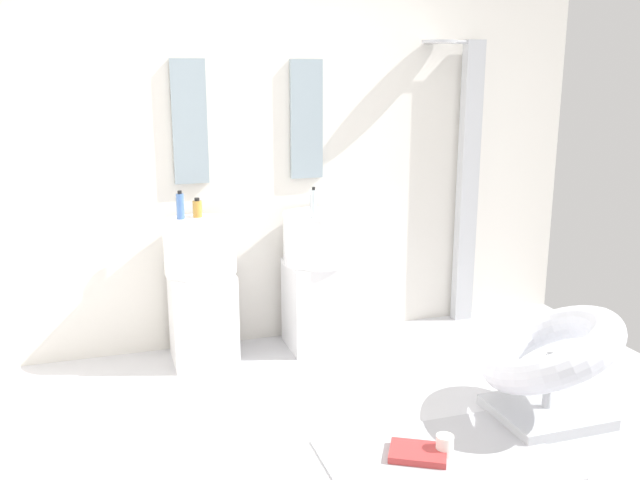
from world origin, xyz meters
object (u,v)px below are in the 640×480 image
Objects in this scene: pedestal_sink_right at (317,277)px; soap_bottle_clear at (314,203)px; shower_column at (466,178)px; coffee_mug at (445,445)px; magazine_red at (418,453)px; soap_bottle_amber at (197,208)px; lounge_chair at (550,357)px; soap_bottle_blue at (180,206)px; pedestal_sink_left at (202,288)px.

pedestal_sink_right is 5.20× the size of soap_bottle_clear.
soap_bottle_clear is at bearing -165.85° from shower_column.
magazine_red is at bearing 169.11° from coffee_mug.
soap_bottle_amber reaches higher than magazine_red.
shower_column reaches higher than lounge_chair.
magazine_red is 2.74× the size of coffee_mug.
soap_bottle_blue is (-2.07, -0.09, -0.07)m from shower_column.
soap_bottle_clear is (-0.07, -0.14, 0.53)m from pedestal_sink_right.
lounge_chair is 5.39× the size of soap_bottle_clear.
pedestal_sink_left is at bearing -174.72° from shower_column.
soap_bottle_clear is at bearing 99.43° from coffee_mug.
soap_bottle_amber is at bearing 85.13° from pedestal_sink_left.
shower_column is 11.41× the size of soap_bottle_blue.
soap_bottle_blue is at bearing 122.64° from coffee_mug.
pedestal_sink_right reaches higher than lounge_chair.
pedestal_sink_right is 0.50× the size of shower_column.
coffee_mug is 2.11m from soap_bottle_amber.
magazine_red is at bearing -88.69° from pedestal_sink_right.
magazine_red is at bearing -61.78° from pedestal_sink_left.
soap_bottle_clear is (-0.23, 1.40, 0.96)m from coffee_mug.
shower_column is at bearing 84.55° from magazine_red.
pedestal_sink_right is at bearing -5.86° from soap_bottle_blue.
soap_bottle_clear reaches higher than pedestal_sink_right.
soap_bottle_amber reaches higher than coffee_mug.
magazine_red is at bearing -124.56° from shower_column.
magazine_red is 1.53× the size of soap_bottle_blue.
shower_column is at bearing 8.65° from pedestal_sink_right.
coffee_mug is 1.71m from soap_bottle_clear.
pedestal_sink_right is 3.75× the size of magazine_red.
shower_column is 2.25m from coffee_mug.
magazine_red is (-0.84, -0.16, -0.32)m from lounge_chair.
pedestal_sink_right is 0.97× the size of lounge_chair.
pedestal_sink_right is (0.77, 0.00, 0.00)m from pedestal_sink_left.
lounge_chair is 1.67m from soap_bottle_clear.
coffee_mug reaches higher than magazine_red.
coffee_mug is at bearing -121.08° from shower_column.
soap_bottle_blue reaches higher than pedestal_sink_left.
pedestal_sink_right reaches higher than coffee_mug.
lounge_chair is 3.88× the size of magazine_red.
soap_bottle_amber is at bearing 138.40° from lounge_chair.
coffee_mug is at bearing -58.49° from pedestal_sink_left.
soap_bottle_blue is at bearing -177.44° from shower_column.
lounge_chair is (1.65, -1.34, -0.14)m from pedestal_sink_left.
pedestal_sink_right is 1.35m from shower_column.
soap_bottle_amber is 0.74m from soap_bottle_clear.
lounge_chair reaches higher than coffee_mug.
soap_bottle_clear is (-0.10, 1.37, 1.00)m from magazine_red.
soap_bottle_blue is at bearing 164.34° from soap_bottle_clear.
shower_column reaches higher than coffee_mug.
shower_column is 7.46× the size of magazine_red.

